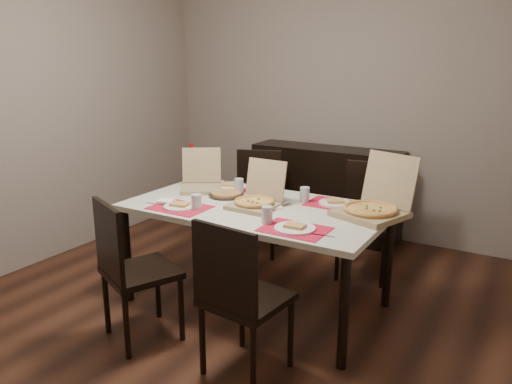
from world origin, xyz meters
TOP-DOWN VIEW (x-y plane):
  - ground at (0.00, 0.00)m, footprint 3.80×4.00m
  - room_walls at (0.00, 0.43)m, footprint 3.84×4.02m
  - sideboard at (0.00, 1.78)m, footprint 1.50×0.40m
  - dining_table at (0.16, 0.13)m, footprint 1.80×1.00m
  - chair_near_left at (-0.26, -0.71)m, footprint 0.56×0.56m
  - chair_near_right at (0.53, -0.68)m, footprint 0.46×0.46m
  - chair_far_left at (-0.38, 1.07)m, footprint 0.54×0.54m
  - chair_far_right at (0.67, 1.07)m, footprint 0.48×0.48m
  - setting_near_left at (-0.25, -0.18)m, footprint 0.48×0.30m
  - setting_near_right at (0.57, -0.19)m, footprint 0.50×0.30m
  - setting_far_left at (-0.26, 0.44)m, footprint 0.48×0.30m
  - setting_far_right at (0.57, 0.43)m, footprint 0.50×0.30m
  - napkin_loose at (0.29, 0.13)m, footprint 0.16×0.16m
  - pizza_box_center at (0.18, 0.10)m, footprint 0.32×0.36m
  - pizza_box_right at (0.94, 0.32)m, footprint 0.51×0.54m
  - pizza_box_left at (-0.45, 0.30)m, footprint 0.44×0.45m
  - faina_plate at (-0.16, 0.23)m, footprint 0.27×0.27m
  - dip_bowl at (0.30, 0.25)m, footprint 0.14×0.14m
  - soda_bottle at (-0.67, 0.48)m, footprint 0.11×0.11m

SIDE VIEW (x-z plane):
  - ground at x=0.00m, z-range -0.02..0.00m
  - sideboard at x=0.00m, z-range 0.00..0.90m
  - chair_near_left at x=-0.26m, z-range 0.05..0.98m
  - chair_near_right at x=0.53m, z-range 0.05..0.98m
  - chair_far_left at x=-0.38m, z-range 0.05..0.98m
  - chair_far_right at x=0.67m, z-range 0.05..0.98m
  - dining_table at x=0.16m, z-range 0.31..1.06m
  - napkin_loose at x=0.29m, z-range 0.75..0.77m
  - faina_plate at x=-0.16m, z-range 0.75..0.78m
  - dip_bowl at x=0.30m, z-range 0.75..0.78m
  - setting_far_left at x=-0.26m, z-range 0.72..0.83m
  - setting_near_left at x=-0.25m, z-range 0.72..0.83m
  - setting_near_right at x=0.57m, z-range 0.72..0.83m
  - setting_far_right at x=0.57m, z-range 0.72..0.83m
  - pizza_box_center at x=0.18m, z-range 0.65..0.96m
  - pizza_box_left at x=-0.45m, z-range 0.65..0.96m
  - pizza_box_right at x=0.94m, z-range 0.61..1.01m
  - soda_bottle at x=-0.67m, z-range 0.73..1.04m
  - room_walls at x=0.00m, z-range 0.42..3.04m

